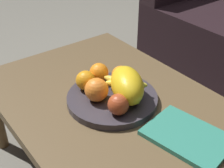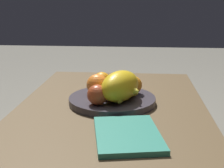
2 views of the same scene
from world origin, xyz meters
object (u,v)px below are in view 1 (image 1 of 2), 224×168
(melon_large_front, at_px, (127,85))
(apple_left, at_px, (118,104))
(orange_right, at_px, (86,80))
(magazine, at_px, (188,137))
(orange_left, at_px, (97,90))
(banana_bunch, at_px, (124,88))
(orange_front, at_px, (99,72))
(fruit_bowl, at_px, (112,99))
(coffee_table, at_px, (116,114))
(orange_back, at_px, (121,75))

(melon_large_front, bearing_deg, apple_left, -57.25)
(orange_right, relative_size, magazine, 0.29)
(melon_large_front, distance_m, apple_left, 0.09)
(orange_left, xyz_separation_m, banana_bunch, (0.03, 0.09, -0.01))
(orange_front, height_order, banana_bunch, orange_front)
(melon_large_front, xyz_separation_m, magazine, (0.25, 0.04, -0.07))
(fruit_bowl, distance_m, orange_left, 0.08)
(orange_front, height_order, magazine, orange_front)
(orange_right, distance_m, magazine, 0.41)
(coffee_table, distance_m, orange_right, 0.16)
(melon_large_front, height_order, apple_left, melon_large_front)
(apple_left, bearing_deg, orange_front, 162.24)
(orange_front, relative_size, apple_left, 1.02)
(orange_front, xyz_separation_m, orange_right, (0.02, -0.07, -0.00))
(orange_right, distance_m, orange_back, 0.13)
(melon_large_front, relative_size, orange_front, 2.59)
(fruit_bowl, distance_m, magazine, 0.30)
(apple_left, bearing_deg, coffee_table, 147.28)
(fruit_bowl, relative_size, orange_back, 4.60)
(melon_large_front, xyz_separation_m, orange_right, (-0.14, -0.08, -0.02))
(fruit_bowl, distance_m, orange_front, 0.12)
(coffee_table, relative_size, orange_front, 14.41)
(apple_left, bearing_deg, magazine, 29.17)
(orange_left, distance_m, banana_bunch, 0.10)
(coffee_table, height_order, orange_back, orange_back)
(melon_large_front, height_order, orange_right, melon_large_front)
(fruit_bowl, relative_size, orange_right, 4.51)
(orange_front, xyz_separation_m, magazine, (0.40, 0.05, -0.05))
(banana_bunch, height_order, magazine, banana_bunch)
(magazine, bearing_deg, orange_left, -168.14)
(orange_front, bearing_deg, orange_left, -38.78)
(orange_right, height_order, banana_bunch, orange_right)
(melon_large_front, height_order, magazine, melon_large_front)
(fruit_bowl, bearing_deg, magazine, 13.43)
(orange_left, bearing_deg, banana_bunch, 69.41)
(apple_left, bearing_deg, orange_left, -172.78)
(coffee_table, relative_size, apple_left, 14.68)
(fruit_bowl, relative_size, magazine, 1.29)
(orange_right, bearing_deg, fruit_bowl, 27.52)
(fruit_bowl, relative_size, orange_front, 4.48)
(coffee_table, bearing_deg, orange_back, 132.57)
(banana_bunch, xyz_separation_m, magazine, (0.27, 0.03, -0.05))
(orange_front, distance_m, magazine, 0.41)
(orange_back, bearing_deg, magazine, -1.04)
(melon_large_front, height_order, orange_front, melon_large_front)
(melon_large_front, xyz_separation_m, orange_back, (-0.09, 0.04, -0.02))
(orange_back, relative_size, magazine, 0.28)
(orange_left, distance_m, magazine, 0.34)
(orange_right, xyz_separation_m, apple_left, (0.18, 0.01, -0.00))
(orange_left, xyz_separation_m, apple_left, (0.10, 0.01, -0.01))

